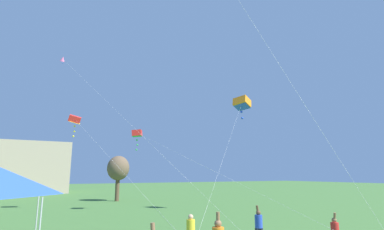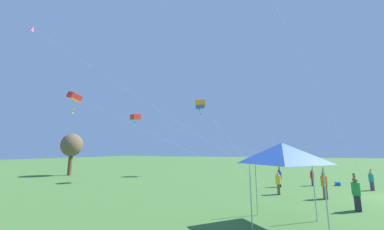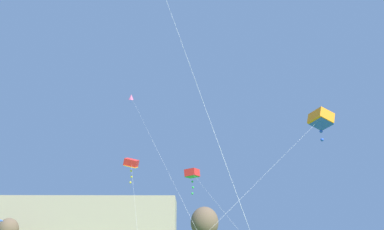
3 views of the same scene
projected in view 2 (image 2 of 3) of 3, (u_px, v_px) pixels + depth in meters
tree_far_centre at (72, 145)px, 30.81m from camera, size 2.91×2.91×5.88m
festival_tent at (282, 153)px, 10.13m from camera, size 3.08×3.08×3.76m
cooler_box at (338, 184)px, 21.18m from camera, size 0.53×0.41×0.33m
person_orange_shirt at (324, 184)px, 15.38m from camera, size 0.44×0.44×2.13m
person_red_shirt at (312, 177)px, 21.16m from camera, size 0.36×0.36×1.76m
person_yellow_shirt at (278, 183)px, 16.95m from camera, size 0.40×0.40×1.67m
person_teal_shirt at (371, 180)px, 18.68m from camera, size 0.38×0.38×1.83m
person_green_shirt at (356, 192)px, 12.30m from camera, size 0.43×0.43×2.11m
person_blue_shirt at (280, 177)px, 20.50m from camera, size 0.39×0.39×1.90m
kite_red_box_0 at (75, 97)px, 22.44m from camera, size 3.93×20.15×9.57m
kite_red_box_1 at (136, 117)px, 25.79m from camera, size 3.17×24.26×7.80m
kite_pink_diamond_2 at (33, 29)px, 25.07m from camera, size 8.16×26.45×17.98m
kite_orange_box_4 at (200, 104)px, 32.81m from camera, size 12.03×10.88×11.16m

